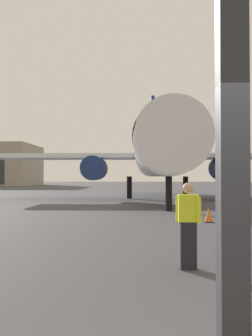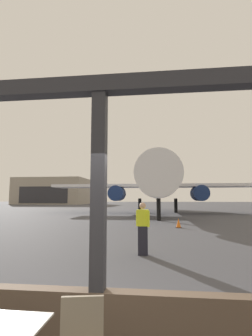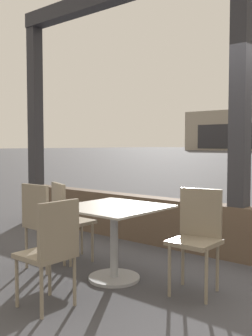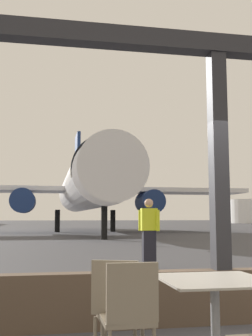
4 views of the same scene
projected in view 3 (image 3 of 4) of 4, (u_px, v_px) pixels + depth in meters
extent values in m
cube|color=brown|center=(238.00, 233.00, 4.58)|extent=(7.90, 0.24, 0.64)
cube|color=#2D2D33|center=(36.00, 125.00, 6.98)|extent=(0.20, 0.20, 3.42)
cube|color=#2D2D33|center=(240.00, 115.00, 4.50)|extent=(0.20, 0.20, 3.42)
cube|color=#ADA89E|center=(114.00, 207.00, 3.90)|extent=(0.92, 0.92, 0.02)
cylinder|color=#9EA0A5|center=(114.00, 244.00, 3.93)|extent=(0.08, 0.08, 0.73)
cylinder|color=#9EA0A5|center=(114.00, 278.00, 3.95)|extent=(0.52, 0.52, 0.03)
cube|color=gray|center=(194.00, 242.00, 3.54)|extent=(0.40, 0.40, 0.04)
cube|color=gray|center=(201.00, 212.00, 3.68)|extent=(0.40, 0.12, 0.45)
cylinder|color=gray|center=(206.00, 277.00, 3.32)|extent=(0.03, 0.03, 0.48)
cylinder|color=gray|center=(169.00, 270.00, 3.49)|extent=(0.03, 0.03, 0.48)
cylinder|color=gray|center=(217.00, 266.00, 3.62)|extent=(0.03, 0.03, 0.48)
cylinder|color=gray|center=(183.00, 261.00, 3.78)|extent=(0.03, 0.03, 0.48)
cube|color=gray|center=(73.00, 222.00, 4.59)|extent=(0.40, 0.40, 0.04)
cube|color=gray|center=(58.00, 203.00, 4.49)|extent=(0.39, 0.19, 0.45)
cylinder|color=gray|center=(82.00, 236.00, 4.83)|extent=(0.03, 0.03, 0.45)
cylinder|color=gray|center=(92.00, 242.00, 4.53)|extent=(0.03, 0.03, 0.45)
cylinder|color=gray|center=(55.00, 239.00, 4.67)|extent=(0.03, 0.03, 0.45)
cylinder|color=gray|center=(64.00, 246.00, 4.37)|extent=(0.03, 0.03, 0.45)
cube|color=gray|center=(48.00, 225.00, 4.30)|extent=(0.40, 0.40, 0.04)
cube|color=gray|center=(35.00, 205.00, 4.15)|extent=(0.40, 0.05, 0.44)
cylinder|color=gray|center=(50.00, 241.00, 4.56)|extent=(0.03, 0.03, 0.48)
cylinder|color=gray|center=(70.00, 245.00, 4.35)|extent=(0.03, 0.03, 0.48)
cylinder|color=gray|center=(26.00, 247.00, 4.29)|extent=(0.03, 0.03, 0.48)
cylinder|color=gray|center=(47.00, 252.00, 4.08)|extent=(0.03, 0.03, 0.48)
cube|color=gray|center=(46.00, 255.00, 3.27)|extent=(0.40, 0.40, 0.04)
cube|color=gray|center=(59.00, 229.00, 3.13)|extent=(0.05, 0.40, 0.45)
cylinder|color=gray|center=(17.00, 281.00, 3.26)|extent=(0.03, 0.03, 0.44)
cylinder|color=gray|center=(50.00, 271.00, 3.52)|extent=(0.03, 0.03, 0.44)
cylinder|color=gray|center=(42.00, 291.00, 3.04)|extent=(0.03, 0.03, 0.44)
cylinder|color=gray|center=(75.00, 280.00, 3.29)|extent=(0.03, 0.03, 0.44)
cube|color=#9E9384|center=(248.00, 131.00, 89.43)|extent=(22.87, 17.77, 8.77)
cube|color=#2D2D33|center=(231.00, 136.00, 82.69)|extent=(16.01, 0.10, 5.26)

